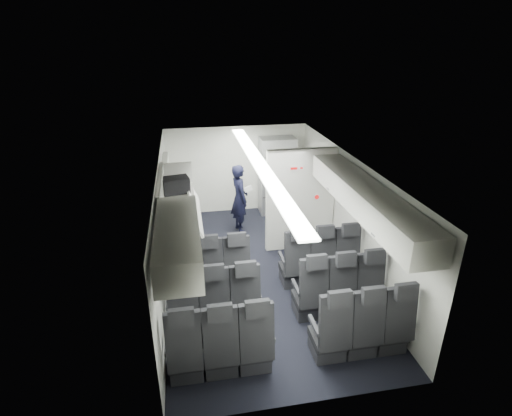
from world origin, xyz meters
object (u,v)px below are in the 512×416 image
object	(u,v)px
seat_row_front	(266,268)
boarding_door	(169,201)
carry_on_bag	(176,185)
galley_unit	(277,176)
flight_attendant	(239,199)
seat_row_mid	(278,299)
seat_row_rear	(293,340)

from	to	relation	value
seat_row_front	boarding_door	world-z (taller)	boarding_door
seat_row_front	carry_on_bag	size ratio (longest dim) A/B	7.58
galley_unit	flight_attendant	xyz separation A→B (m)	(-1.06, -0.91, -0.17)
boarding_door	flight_attendant	distance (m)	1.56
seat_row_front	carry_on_bag	distance (m)	2.11
seat_row_mid	seat_row_front	bearing A→B (deg)	90.00
galley_unit	carry_on_bag	size ratio (longest dim) A/B	4.32
seat_row_mid	boarding_door	bearing A→B (deg)	118.77
boarding_door	seat_row_rear	bearing A→B (deg)	-67.13
seat_row_front	galley_unit	size ratio (longest dim) A/B	1.75
seat_row_mid	galley_unit	xyz separation A→B (m)	(0.95, 4.15, 0.55)
seat_row_rear	boarding_door	size ratio (longest dim) A/B	1.79
galley_unit	flight_attendant	size ratio (longest dim) A/B	1.21
seat_row_rear	boarding_door	xyz separation A→B (m)	(-1.64, 3.89, 0.55)
seat_row_mid	flight_attendant	world-z (taller)	flight_attendant
seat_row_front	carry_on_bag	world-z (taller)	carry_on_bag
seat_row_mid	seat_row_rear	world-z (taller)	same
galley_unit	flight_attendant	distance (m)	1.41
seat_row_front	flight_attendant	size ratio (longest dim) A/B	2.13
seat_row_front	galley_unit	xyz separation A→B (m)	(0.95, 3.25, 0.55)
seat_row_rear	flight_attendant	distance (m)	4.17
boarding_door	carry_on_bag	world-z (taller)	carry_on_bag
galley_unit	boarding_door	size ratio (longest dim) A/B	1.02
galley_unit	carry_on_bag	distance (m)	3.65
seat_row_mid	carry_on_bag	distance (m)	2.53
seat_row_rear	seat_row_front	bearing A→B (deg)	90.00
seat_row_mid	flight_attendant	size ratio (longest dim) A/B	2.13
seat_row_mid	seat_row_rear	size ratio (longest dim) A/B	1.00
flight_attendant	seat_row_front	bearing A→B (deg)	170.97
boarding_door	carry_on_bag	distance (m)	1.70
seat_row_rear	flight_attendant	size ratio (longest dim) A/B	2.13
seat_row_mid	boarding_door	world-z (taller)	boarding_door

